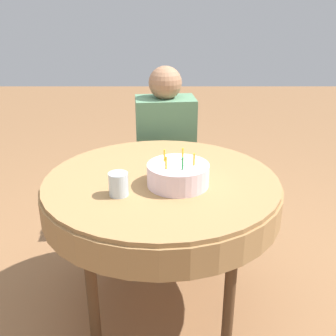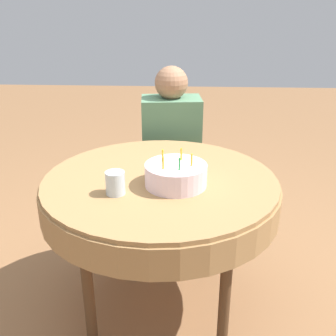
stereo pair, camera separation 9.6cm
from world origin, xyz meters
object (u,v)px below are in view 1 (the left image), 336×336
at_px(person, 164,137).
at_px(drinking_glass, 117,184).
at_px(birthday_cake, 177,175).
at_px(chair, 163,164).

distance_m(person, drinking_glass, 0.97).
height_order(birthday_cake, drinking_glass, birthday_cake).
bearing_deg(drinking_glass, chair, 79.99).
bearing_deg(birthday_cake, person, 93.98).
relative_size(chair, drinking_glass, 8.65).
bearing_deg(person, birthday_cake, -91.84).
height_order(chair, person, person).
height_order(chair, birthday_cake, birthday_cake).
distance_m(chair, person, 0.23).
xyz_separation_m(chair, drinking_glass, (-0.18, -1.03, 0.33)).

